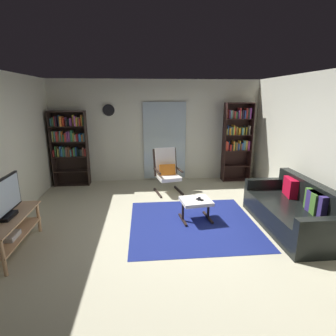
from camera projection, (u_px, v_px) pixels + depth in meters
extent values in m
plane|color=beige|center=(166.00, 230.00, 4.48)|extent=(7.02, 7.02, 0.00)
cube|color=silver|center=(156.00, 131.00, 6.93)|extent=(5.60, 0.06, 2.60)
cube|color=silver|center=(329.00, 151.00, 4.38)|extent=(0.06, 6.00, 2.60)
cube|color=silver|center=(165.00, 141.00, 6.95)|extent=(1.10, 0.01, 2.00)
cube|color=navy|center=(193.00, 223.00, 4.71)|extent=(2.19, 2.09, 0.01)
cube|color=tan|center=(6.00, 218.00, 3.74)|extent=(0.49, 1.25, 0.02)
cube|color=tan|center=(9.00, 236.00, 3.81)|extent=(0.45, 1.19, 0.02)
cylinder|color=tan|center=(3.00, 258.00, 3.27)|extent=(0.05, 0.05, 0.50)
cylinder|color=tan|center=(39.00, 217.00, 4.38)|extent=(0.05, 0.05, 0.50)
cylinder|color=tan|center=(14.00, 218.00, 4.34)|extent=(0.05, 0.05, 0.50)
cube|color=silver|center=(6.00, 236.00, 3.72)|extent=(0.30, 0.28, 0.07)
cube|color=black|center=(6.00, 216.00, 3.73)|extent=(0.20, 0.32, 0.05)
cube|color=black|center=(3.00, 197.00, 3.66)|extent=(0.04, 0.94, 0.51)
cube|color=silver|center=(4.00, 197.00, 3.66)|extent=(0.01, 0.88, 0.46)
cube|color=black|center=(53.00, 149.00, 6.52)|extent=(0.02, 0.30, 1.85)
cube|color=black|center=(87.00, 149.00, 6.60)|extent=(0.02, 0.30, 1.85)
cube|color=black|center=(71.00, 148.00, 6.70)|extent=(0.85, 0.02, 1.85)
cube|color=black|center=(73.00, 184.00, 6.80)|extent=(0.82, 0.28, 0.02)
cube|color=black|center=(72.00, 171.00, 6.70)|extent=(0.82, 0.28, 0.02)
cube|color=black|center=(71.00, 156.00, 6.61)|extent=(0.82, 0.28, 0.02)
cube|color=black|center=(69.00, 142.00, 6.51)|extent=(0.82, 0.28, 0.02)
cube|color=black|center=(68.00, 126.00, 6.42)|extent=(0.82, 0.28, 0.02)
cube|color=black|center=(66.00, 111.00, 6.33)|extent=(0.82, 0.28, 0.02)
cube|color=red|center=(55.00, 153.00, 6.56)|extent=(0.02, 0.22, 0.16)
cube|color=#3C783E|center=(56.00, 151.00, 6.55)|extent=(0.03, 0.13, 0.25)
cube|color=brown|center=(58.00, 151.00, 6.57)|extent=(0.02, 0.11, 0.24)
cube|color=olive|center=(59.00, 152.00, 6.56)|extent=(0.03, 0.21, 0.19)
cube|color=#376AB3|center=(61.00, 151.00, 6.55)|extent=(0.04, 0.13, 0.25)
cube|color=#2969AF|center=(63.00, 152.00, 6.57)|extent=(0.03, 0.22, 0.19)
cube|color=#3A7A4F|center=(64.00, 152.00, 6.55)|extent=(0.03, 0.18, 0.24)
cube|color=teal|center=(66.00, 152.00, 6.58)|extent=(0.02, 0.18, 0.19)
cube|color=brown|center=(67.00, 152.00, 6.57)|extent=(0.04, 0.22, 0.23)
cube|color=brown|center=(69.00, 152.00, 6.56)|extent=(0.03, 0.18, 0.22)
cube|color=teal|center=(71.00, 153.00, 6.58)|extent=(0.02, 0.18, 0.16)
cube|color=red|center=(73.00, 153.00, 6.60)|extent=(0.03, 0.10, 0.16)
cube|color=#3D8041|center=(75.00, 152.00, 6.60)|extent=(0.04, 0.18, 0.20)
cube|color=#2654AB|center=(76.00, 152.00, 6.59)|extent=(0.02, 0.13, 0.22)
cube|color=black|center=(78.00, 152.00, 6.61)|extent=(0.02, 0.18, 0.20)
cube|color=black|center=(80.00, 153.00, 6.62)|extent=(0.04, 0.13, 0.15)
cube|color=#26302F|center=(82.00, 152.00, 6.62)|extent=(0.04, 0.19, 0.17)
cube|color=brown|center=(83.00, 151.00, 6.60)|extent=(0.04, 0.13, 0.22)
cube|color=#CA3537|center=(86.00, 152.00, 6.63)|extent=(0.04, 0.17, 0.17)
cube|color=beige|center=(53.00, 136.00, 6.46)|extent=(0.02, 0.15, 0.25)
cube|color=olive|center=(54.00, 136.00, 6.45)|extent=(0.02, 0.16, 0.25)
cube|color=#599991|center=(55.00, 136.00, 6.46)|extent=(0.03, 0.16, 0.25)
cube|color=#D5373A|center=(57.00, 137.00, 6.44)|extent=(0.04, 0.12, 0.24)
cube|color=brown|center=(59.00, 138.00, 6.45)|extent=(0.03, 0.11, 0.19)
cube|color=#569399|center=(60.00, 136.00, 6.45)|extent=(0.03, 0.11, 0.26)
cube|color=orange|center=(62.00, 136.00, 6.45)|extent=(0.02, 0.10, 0.24)
cube|color=#317946|center=(64.00, 138.00, 6.48)|extent=(0.04, 0.19, 0.16)
cube|color=#C2392F|center=(66.00, 137.00, 6.47)|extent=(0.04, 0.22, 0.21)
cube|color=#88468D|center=(68.00, 136.00, 6.49)|extent=(0.03, 0.24, 0.24)
cube|color=#9C498C|center=(70.00, 136.00, 6.47)|extent=(0.04, 0.13, 0.24)
cube|color=#2F8151|center=(72.00, 136.00, 6.48)|extent=(0.04, 0.19, 0.27)
cube|color=#A29C3A|center=(74.00, 137.00, 6.50)|extent=(0.03, 0.18, 0.20)
cube|color=beige|center=(76.00, 138.00, 6.49)|extent=(0.03, 0.15, 0.16)
cube|color=red|center=(78.00, 137.00, 6.51)|extent=(0.03, 0.18, 0.18)
cube|color=black|center=(79.00, 137.00, 6.52)|extent=(0.02, 0.22, 0.20)
cube|color=#2668B5|center=(81.00, 137.00, 6.50)|extent=(0.04, 0.23, 0.19)
cube|color=orange|center=(83.00, 138.00, 6.53)|extent=(0.03, 0.18, 0.16)
cube|color=#5C8D9E|center=(84.00, 137.00, 6.51)|extent=(0.03, 0.16, 0.19)
cube|color=teal|center=(51.00, 122.00, 6.37)|extent=(0.04, 0.13, 0.18)
cube|color=#43794B|center=(54.00, 122.00, 6.37)|extent=(0.04, 0.18, 0.21)
cube|color=#CB3933|center=(55.00, 121.00, 6.37)|extent=(0.03, 0.17, 0.23)
cube|color=black|center=(57.00, 121.00, 6.35)|extent=(0.03, 0.22, 0.24)
cube|color=#265AA1|center=(59.00, 121.00, 6.37)|extent=(0.02, 0.11, 0.25)
cube|color=#9E8C3D|center=(60.00, 121.00, 6.37)|extent=(0.02, 0.13, 0.24)
cube|color=orange|center=(62.00, 121.00, 6.36)|extent=(0.04, 0.24, 0.23)
cube|color=red|center=(64.00, 122.00, 6.39)|extent=(0.03, 0.21, 0.20)
cube|color=#88498C|center=(66.00, 122.00, 6.40)|extent=(0.03, 0.11, 0.21)
cube|color=#252723|center=(67.00, 123.00, 6.40)|extent=(0.03, 0.19, 0.16)
cube|color=#182533|center=(69.00, 123.00, 6.41)|extent=(0.04, 0.13, 0.16)
cube|color=#89408C|center=(71.00, 122.00, 6.42)|extent=(0.04, 0.21, 0.19)
cube|color=gold|center=(73.00, 120.00, 6.41)|extent=(0.04, 0.10, 0.26)
cube|color=#9D4993|center=(75.00, 121.00, 6.40)|extent=(0.04, 0.20, 0.24)
cube|color=gold|center=(77.00, 122.00, 6.40)|extent=(0.03, 0.19, 0.20)
cube|color=#C1B0A6|center=(79.00, 122.00, 6.42)|extent=(0.02, 0.16, 0.21)
cube|color=red|center=(80.00, 122.00, 6.40)|extent=(0.02, 0.18, 0.19)
cube|color=orange|center=(82.00, 120.00, 6.40)|extent=(0.03, 0.12, 0.26)
cube|color=#357E41|center=(83.00, 121.00, 6.42)|extent=(0.02, 0.16, 0.21)
cube|color=black|center=(224.00, 143.00, 6.90)|extent=(0.02, 0.30, 2.03)
cube|color=black|center=(250.00, 142.00, 6.96)|extent=(0.02, 0.30, 2.03)
cube|color=black|center=(235.00, 142.00, 7.06)|extent=(0.71, 0.02, 2.03)
cube|color=black|center=(235.00, 179.00, 7.19)|extent=(0.68, 0.28, 0.02)
cube|color=black|center=(236.00, 165.00, 7.09)|extent=(0.68, 0.28, 0.02)
cube|color=black|center=(237.00, 150.00, 6.98)|extent=(0.68, 0.28, 0.02)
cube|color=black|center=(238.00, 135.00, 6.88)|extent=(0.68, 0.28, 0.02)
cube|color=black|center=(239.00, 119.00, 6.77)|extent=(0.68, 0.28, 0.02)
cube|color=black|center=(240.00, 103.00, 6.67)|extent=(0.68, 0.28, 0.02)
cube|color=red|center=(226.00, 146.00, 6.91)|extent=(0.04, 0.21, 0.25)
cube|color=#D33D35|center=(227.00, 146.00, 6.94)|extent=(0.03, 0.18, 0.22)
cube|color=#276AAB|center=(228.00, 145.00, 6.95)|extent=(0.02, 0.11, 0.24)
cube|color=red|center=(230.00, 147.00, 6.93)|extent=(0.04, 0.20, 0.16)
cube|color=black|center=(231.00, 147.00, 6.93)|extent=(0.02, 0.19, 0.16)
cube|color=orange|center=(233.00, 145.00, 6.94)|extent=(0.04, 0.24, 0.25)
cube|color=#2F8A45|center=(234.00, 146.00, 6.96)|extent=(0.03, 0.19, 0.21)
cube|color=brown|center=(236.00, 146.00, 6.95)|extent=(0.04, 0.23, 0.22)
cube|color=#2A64B8|center=(237.00, 147.00, 6.97)|extent=(0.02, 0.10, 0.17)
cube|color=#3656A5|center=(238.00, 147.00, 6.96)|extent=(0.03, 0.19, 0.17)
cube|color=gold|center=(239.00, 145.00, 6.96)|extent=(0.03, 0.13, 0.25)
cube|color=brown|center=(240.00, 147.00, 6.98)|extent=(0.03, 0.18, 0.17)
cube|color=#3965B3|center=(242.00, 146.00, 6.96)|extent=(0.04, 0.12, 0.20)
cube|color=#5D9D96|center=(244.00, 145.00, 6.95)|extent=(0.04, 0.13, 0.25)
cube|color=gold|center=(246.00, 145.00, 6.97)|extent=(0.04, 0.15, 0.25)
cube|color=#993486|center=(247.00, 145.00, 6.99)|extent=(0.04, 0.24, 0.24)
cube|color=#9B9D39|center=(226.00, 132.00, 6.84)|extent=(0.03, 0.21, 0.15)
cube|color=#395EB6|center=(228.00, 130.00, 6.80)|extent=(0.02, 0.13, 0.24)
cube|color=orange|center=(229.00, 131.00, 6.82)|extent=(0.04, 0.19, 0.18)
cube|color=beige|center=(231.00, 131.00, 6.84)|extent=(0.03, 0.18, 0.21)
cube|color=#3D7D42|center=(232.00, 131.00, 6.83)|extent=(0.02, 0.24, 0.20)
cube|color=gold|center=(233.00, 130.00, 6.84)|extent=(0.03, 0.23, 0.25)
cube|color=red|center=(235.00, 131.00, 6.84)|extent=(0.04, 0.10, 0.19)
cube|color=olive|center=(236.00, 131.00, 6.86)|extent=(0.04, 0.15, 0.20)
cube|color=orange|center=(238.00, 131.00, 6.84)|extent=(0.04, 0.20, 0.18)
cube|color=gold|center=(240.00, 131.00, 6.87)|extent=(0.02, 0.15, 0.16)
cube|color=teal|center=(241.00, 131.00, 6.86)|extent=(0.04, 0.23, 0.18)
cube|color=gold|center=(243.00, 131.00, 6.85)|extent=(0.02, 0.20, 0.19)
cube|color=black|center=(244.00, 130.00, 6.86)|extent=(0.04, 0.11, 0.22)
cube|color=gold|center=(246.00, 131.00, 6.85)|extent=(0.02, 0.14, 0.19)
cube|color=black|center=(247.00, 131.00, 6.86)|extent=(0.03, 0.17, 0.17)
cube|color=beige|center=(249.00, 130.00, 6.86)|extent=(0.04, 0.11, 0.23)
cube|color=red|center=(227.00, 114.00, 6.73)|extent=(0.04, 0.11, 0.23)
cube|color=#954784|center=(229.00, 114.00, 6.73)|extent=(0.03, 0.18, 0.22)
cube|color=#5B969A|center=(231.00, 115.00, 6.72)|extent=(0.03, 0.19, 0.21)
cube|color=brown|center=(232.00, 114.00, 6.72)|extent=(0.04, 0.12, 0.21)
cube|color=#C53D38|center=(234.00, 115.00, 6.74)|extent=(0.04, 0.17, 0.19)
cube|color=#428D50|center=(236.00, 115.00, 6.75)|extent=(0.04, 0.15, 0.17)
cube|color=#974690|center=(238.00, 114.00, 6.73)|extent=(0.02, 0.18, 0.21)
cube|color=#CA3438|center=(239.00, 113.00, 6.74)|extent=(0.03, 0.22, 0.27)
cube|color=beige|center=(240.00, 115.00, 6.75)|extent=(0.02, 0.18, 0.19)
cube|color=#2A1B34|center=(242.00, 114.00, 6.74)|extent=(0.03, 0.23, 0.21)
cube|color=green|center=(243.00, 115.00, 6.77)|extent=(0.02, 0.13, 0.16)
cube|color=#3755A5|center=(244.00, 115.00, 6.74)|extent=(0.03, 0.17, 0.20)
cube|color=red|center=(246.00, 113.00, 6.76)|extent=(0.04, 0.21, 0.26)
cube|color=#252C2B|center=(248.00, 113.00, 6.75)|extent=(0.04, 0.22, 0.26)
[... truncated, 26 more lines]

